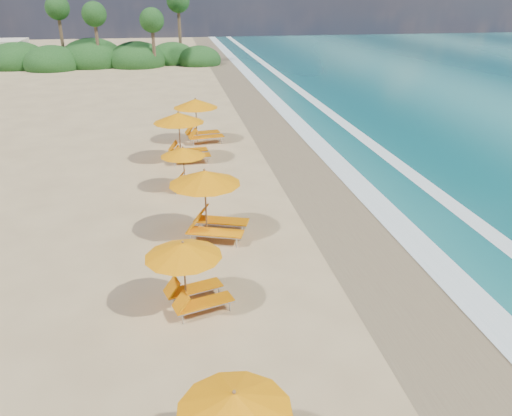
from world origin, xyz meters
The scene contains 9 objects.
ground centered at (0.00, 0.00, 0.00)m, with size 160.00×160.00×0.00m, color tan.
wet_sand centered at (4.00, 0.00, 0.01)m, with size 4.00×160.00×0.01m, color olive.
surf_foam centered at (6.70, 0.00, 0.03)m, with size 4.00×160.00×0.01m.
station_2 centered at (-2.48, -3.90, 1.20)m, with size 2.68×2.60×2.13m.
station_3 centered at (-1.52, 0.50, 1.43)m, with size 3.27×3.20×2.56m.
station_4 centered at (-2.14, 5.24, 1.12)m, with size 2.47×2.38×2.00m.
station_5 centered at (-2.13, 9.39, 1.46)m, with size 2.95×2.77×2.61m.
station_6 centered at (-1.09, 12.84, 1.44)m, with size 3.03×2.87×2.57m.
treeline centered at (-9.94, 45.51, 1.00)m, with size 25.80×8.80×9.74m.
Camera 1 is at (-2.73, -16.13, 8.29)m, focal length 35.94 mm.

